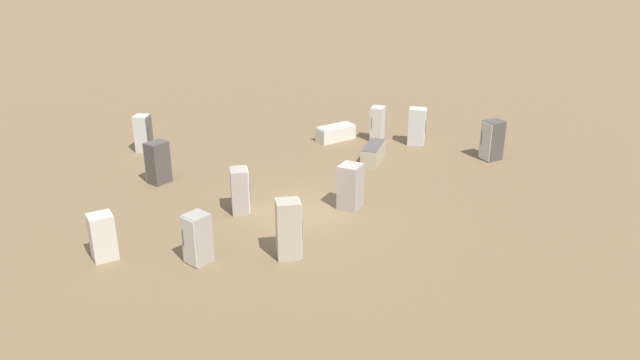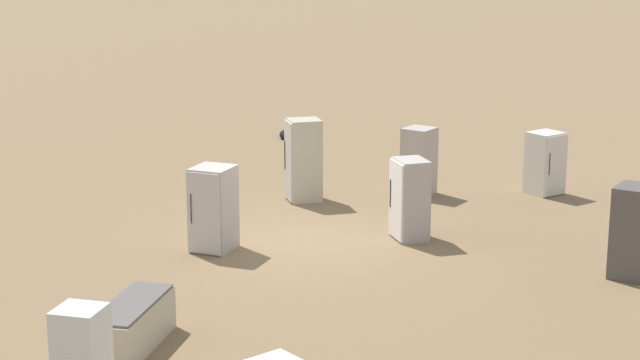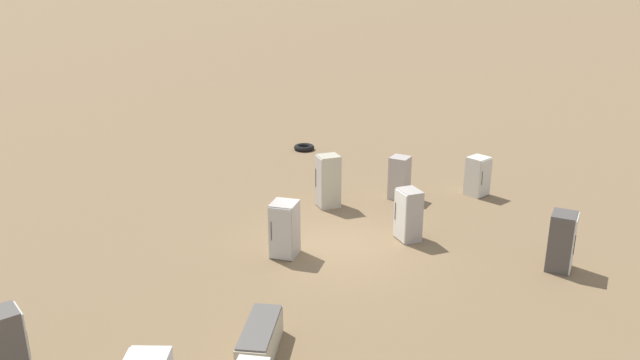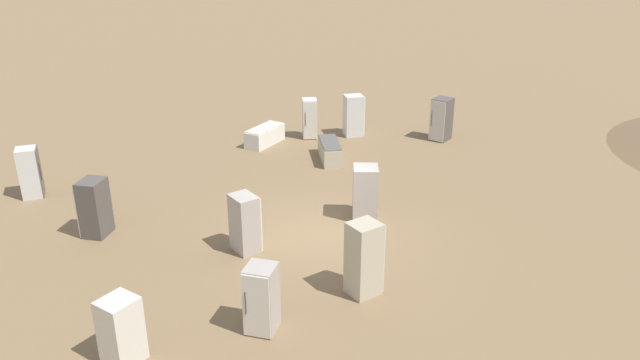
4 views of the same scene
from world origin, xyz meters
name	(u,v)px [view 4 (image 4 of 4)]	position (x,y,z in m)	size (l,w,h in m)	color
ground_plane	(321,234)	(0.00, 0.00, 0.00)	(1000.00, 1000.00, 0.00)	brown
discarded_fridge_0	(354,116)	(8.54, 1.49, 0.83)	(0.92, 0.96, 1.66)	silver
discarded_fridge_1	(94,208)	(-2.03, 5.90, 0.81)	(0.83, 0.75, 1.63)	#4C4742
discarded_fridge_2	(441,119)	(9.15, -1.92, 0.84)	(0.94, 0.86, 1.67)	#4C4742
discarded_fridge_3	(265,136)	(6.40, 4.47, 0.34)	(1.89, 1.05, 0.69)	silver
discarded_fridge_4	(310,119)	(7.68, 3.07, 0.80)	(0.77, 0.74, 1.59)	silver
discarded_fridge_5	(121,330)	(-6.38, 1.98, 0.71)	(0.84, 0.83, 1.42)	beige
discarded_fridge_6	(30,173)	(-0.51, 9.44, 0.81)	(0.87, 0.87, 1.61)	silver
discarded_fridge_7	(261,299)	(-4.55, -0.23, 0.77)	(0.72, 0.66, 1.53)	#A89E93
discarded_fridge_8	(364,259)	(-2.49, -1.91, 0.91)	(0.95, 0.93, 1.83)	#B2A88E
discarded_fridge_9	(245,223)	(-1.52, 1.57, 0.79)	(0.90, 0.93, 1.58)	#A89E93
discarded_fridge_10	(330,151)	(5.57, 1.53, 0.35)	(1.96, 1.41, 0.69)	#B2A88E
discarded_fridge_11	(365,192)	(1.40, -0.89, 0.80)	(0.96, 0.90, 1.60)	#A89E93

